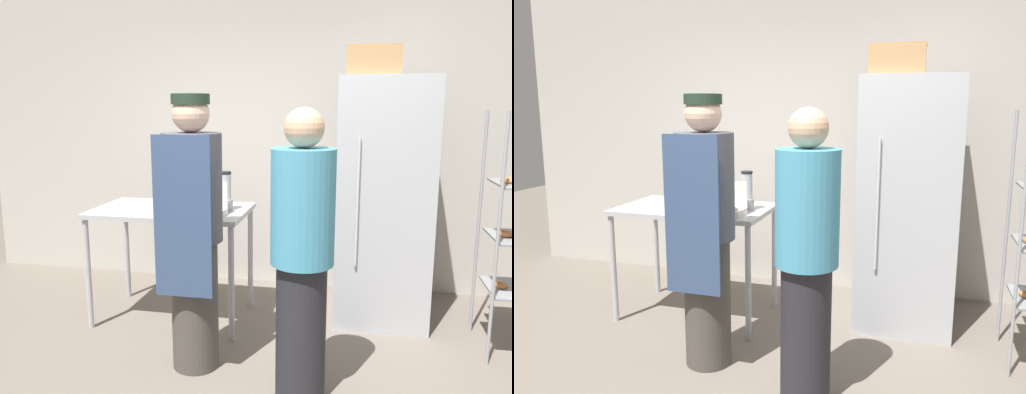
# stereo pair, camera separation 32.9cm
# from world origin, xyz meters

# --- Properties ---
(back_wall) EXTENTS (6.40, 0.12, 3.09)m
(back_wall) POSITION_xyz_m (0.00, 2.31, 1.54)
(back_wall) COLOR #B7B2A8
(back_wall) RESTS_ON ground_plane
(refrigerator) EXTENTS (0.72, 0.76, 1.92)m
(refrigerator) POSITION_xyz_m (0.77, 1.61, 0.96)
(refrigerator) COLOR #ADAFB5
(refrigerator) RESTS_ON ground_plane
(prep_counter) EXTENTS (1.21, 0.74, 0.91)m
(prep_counter) POSITION_xyz_m (-0.87, 1.26, 0.81)
(prep_counter) COLOR #ADAFB5
(prep_counter) RESTS_ON ground_plane
(donut_box) EXTENTS (0.28, 0.20, 0.24)m
(donut_box) POSITION_xyz_m (-0.52, 1.05, 0.95)
(donut_box) COLOR silver
(donut_box) RESTS_ON prep_counter
(blender_pitcher) EXTENTS (0.11, 0.11, 0.30)m
(blender_pitcher) POSITION_xyz_m (-0.43, 1.27, 1.04)
(blender_pitcher) COLOR #99999E
(blender_pitcher) RESTS_ON prep_counter
(cardboard_storage_box) EXTENTS (0.39, 0.35, 0.22)m
(cardboard_storage_box) POSITION_xyz_m (0.65, 1.51, 2.03)
(cardboard_storage_box) COLOR #A87F51
(cardboard_storage_box) RESTS_ON refrigerator
(person_baker) EXTENTS (0.38, 0.39, 1.78)m
(person_baker) POSITION_xyz_m (-0.45, 0.54, 0.93)
(person_baker) COLOR #47423D
(person_baker) RESTS_ON ground_plane
(person_customer) EXTENTS (0.36, 0.36, 1.70)m
(person_customer) POSITION_xyz_m (0.27, 0.32, 0.87)
(person_customer) COLOR #232328
(person_customer) RESTS_ON ground_plane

